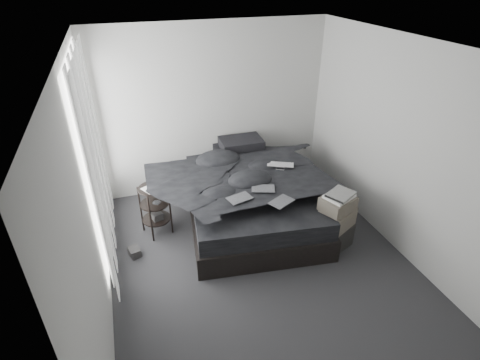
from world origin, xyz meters
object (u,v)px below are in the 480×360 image
object	(u,v)px
side_stand	(156,210)
box_lower	(333,235)
bed	(251,208)
laptop	(281,162)

from	to	relation	value
side_stand	box_lower	world-z (taller)	side_stand
side_stand	bed	bearing A→B (deg)	-3.31
bed	box_lower	distance (m)	1.25
bed	side_stand	bearing A→B (deg)	-175.56
box_lower	side_stand	bearing A→B (deg)	154.59
side_stand	box_lower	bearing A→B (deg)	-25.41
laptop	box_lower	bearing A→B (deg)	-42.49
bed	laptop	xyz separation A→B (m)	(0.43, -0.00, 0.69)
laptop	side_stand	distance (m)	1.86
bed	laptop	bearing A→B (deg)	7.50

